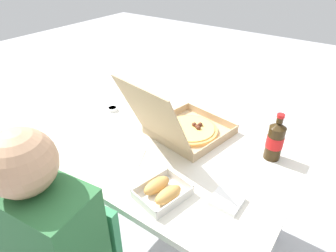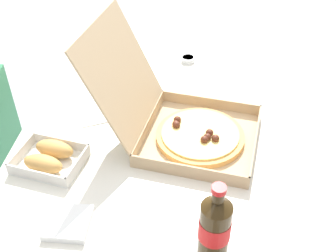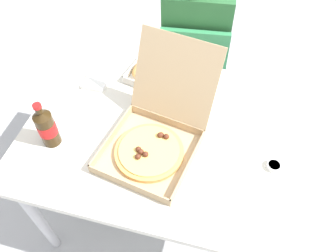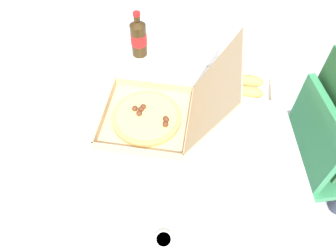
% 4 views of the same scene
% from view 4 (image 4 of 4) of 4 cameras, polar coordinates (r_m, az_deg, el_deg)
% --- Properties ---
extents(ground_plane, '(10.00, 10.00, 0.00)m').
position_cam_4_polar(ground_plane, '(1.92, 1.48, -13.85)').
color(ground_plane, '#B2B2B7').
extents(dining_table, '(1.26, 0.89, 0.72)m').
position_cam_4_polar(dining_table, '(1.35, 2.05, -3.05)').
color(dining_table, silver).
rests_on(dining_table, ground_plane).
extents(chair, '(0.45, 0.45, 0.83)m').
position_cam_4_polar(chair, '(1.68, 25.74, -4.31)').
color(chair, '#338451').
rests_on(chair, ground_plane).
extents(pizza_box_open, '(0.43, 0.55, 0.36)m').
position_cam_4_polar(pizza_box_open, '(1.28, -1.66, 2.24)').
color(pizza_box_open, tan).
rests_on(pizza_box_open, dining_table).
extents(bread_side_box, '(0.19, 0.22, 0.06)m').
position_cam_4_polar(bread_side_box, '(1.45, 13.95, 6.51)').
color(bread_side_box, white).
rests_on(bread_side_box, dining_table).
extents(cola_bottle, '(0.07, 0.07, 0.22)m').
position_cam_4_polar(cola_bottle, '(1.55, -5.14, 15.10)').
color(cola_bottle, '#33230F').
rests_on(cola_bottle, dining_table).
extents(paper_menu, '(0.25, 0.22, 0.00)m').
position_cam_4_polar(paper_menu, '(1.27, 12.61, -4.12)').
color(paper_menu, white).
rests_on(paper_menu, dining_table).
extents(napkin_pile, '(0.11, 0.11, 0.02)m').
position_cam_4_polar(napkin_pile, '(1.59, 8.50, 11.76)').
color(napkin_pile, white).
rests_on(napkin_pile, dining_table).
extents(dipping_sauce_cup, '(0.06, 0.06, 0.02)m').
position_cam_4_polar(dipping_sauce_cup, '(1.08, -0.77, -19.23)').
color(dipping_sauce_cup, white).
rests_on(dipping_sauce_cup, dining_table).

